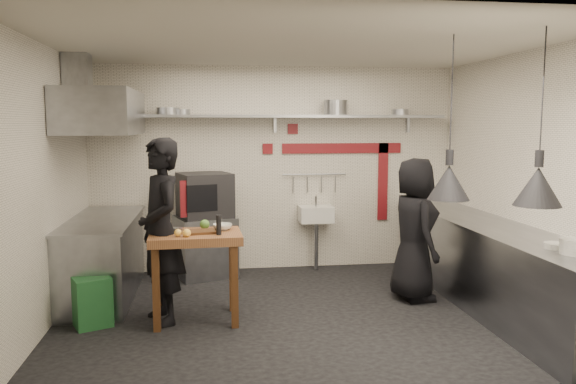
{
  "coord_description": "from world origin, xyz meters",
  "views": [
    {
      "loc": [
        -0.9,
        -5.61,
        2.02
      ],
      "look_at": [
        -0.07,
        0.3,
        1.29
      ],
      "focal_mm": 35.0,
      "sensor_mm": 36.0,
      "label": 1
    }
  ],
  "objects": [
    {
      "name": "floor",
      "position": [
        0.0,
        0.0,
        0.0
      ],
      "size": [
        5.0,
        5.0,
        0.0
      ],
      "primitive_type": "plane",
      "color": "black",
      "rests_on": "ground"
    },
    {
      "name": "ceiling",
      "position": [
        0.0,
        0.0,
        2.8
      ],
      "size": [
        5.0,
        5.0,
        0.0
      ],
      "primitive_type": "plane",
      "color": "beige",
      "rests_on": "floor"
    },
    {
      "name": "wall_back",
      "position": [
        0.0,
        2.1,
        1.4
      ],
      "size": [
        5.0,
        0.04,
        2.8
      ],
      "primitive_type": "cube",
      "color": "silver",
      "rests_on": "floor"
    },
    {
      "name": "wall_front",
      "position": [
        0.0,
        -2.1,
        1.4
      ],
      "size": [
        5.0,
        0.04,
        2.8
      ],
      "primitive_type": "cube",
      "color": "silver",
      "rests_on": "floor"
    },
    {
      "name": "wall_left",
      "position": [
        -2.5,
        0.0,
        1.4
      ],
      "size": [
        0.04,
        4.2,
        2.8
      ],
      "primitive_type": "cube",
      "color": "silver",
      "rests_on": "floor"
    },
    {
      "name": "wall_right",
      "position": [
        2.5,
        0.0,
        1.4
      ],
      "size": [
        0.04,
        4.2,
        2.8
      ],
      "primitive_type": "cube",
      "color": "silver",
      "rests_on": "floor"
    },
    {
      "name": "red_band_horiz",
      "position": [
        0.95,
        2.08,
        1.68
      ],
      "size": [
        1.7,
        0.02,
        0.14
      ],
      "primitive_type": "cube",
      "color": "maroon",
      "rests_on": "wall_back"
    },
    {
      "name": "red_band_vert",
      "position": [
        1.55,
        2.08,
        1.2
      ],
      "size": [
        0.14,
        0.02,
        1.1
      ],
      "primitive_type": "cube",
      "color": "maroon",
      "rests_on": "wall_back"
    },
    {
      "name": "red_tile_a",
      "position": [
        0.25,
        2.08,
        1.95
      ],
      "size": [
        0.14,
        0.02,
        0.14
      ],
      "primitive_type": "cube",
      "color": "maroon",
      "rests_on": "wall_back"
    },
    {
      "name": "red_tile_b",
      "position": [
        -0.1,
        2.08,
        1.68
      ],
      "size": [
        0.14,
        0.02,
        0.14
      ],
      "primitive_type": "cube",
      "color": "maroon",
      "rests_on": "wall_back"
    },
    {
      "name": "back_shelf",
      "position": [
        0.0,
        1.92,
        2.12
      ],
      "size": [
        4.6,
        0.34,
        0.04
      ],
      "primitive_type": "cube",
      "color": "gray",
      "rests_on": "wall_back"
    },
    {
      "name": "shelf_bracket_left",
      "position": [
        -1.9,
        2.07,
        2.02
      ],
      "size": [
        0.04,
        0.06,
        0.24
      ],
      "primitive_type": "cube",
      "color": "gray",
      "rests_on": "wall_back"
    },
    {
      "name": "shelf_bracket_mid",
      "position": [
        0.0,
        2.07,
        2.02
      ],
      "size": [
        0.04,
        0.06,
        0.24
      ],
      "primitive_type": "cube",
      "color": "gray",
      "rests_on": "wall_back"
    },
    {
      "name": "shelf_bracket_right",
      "position": [
        1.9,
        2.07,
        2.02
      ],
      "size": [
        0.04,
        0.06,
        0.24
      ],
      "primitive_type": "cube",
      "color": "gray",
      "rests_on": "wall_back"
    },
    {
      "name": "pan_far_left",
      "position": [
        -1.42,
        1.92,
        2.19
      ],
      "size": [
        0.36,
        0.36,
        0.09
      ],
      "primitive_type": "cylinder",
      "rotation": [
        0.0,
        0.0,
        0.29
      ],
      "color": "gray",
      "rests_on": "back_shelf"
    },
    {
      "name": "pan_mid_left",
      "position": [
        -1.25,
        1.92,
        2.18
      ],
      "size": [
        0.27,
        0.27,
        0.07
      ],
      "primitive_type": "cylinder",
      "rotation": [
        0.0,
        0.0,
        -0.28
      ],
      "color": "gray",
      "rests_on": "back_shelf"
    },
    {
      "name": "stock_pot",
      "position": [
        0.81,
        1.92,
        2.24
      ],
      "size": [
        0.34,
        0.34,
        0.2
      ],
      "primitive_type": "cylinder",
      "rotation": [
        0.0,
        0.0,
        0.05
      ],
      "color": "gray",
      "rests_on": "back_shelf"
    },
    {
      "name": "pan_right",
      "position": [
        1.73,
        1.92,
        2.18
      ],
      "size": [
        0.27,
        0.27,
        0.08
      ],
      "primitive_type": "cylinder",
      "rotation": [
        0.0,
        0.0,
        0.21
      ],
      "color": "gray",
      "rests_on": "back_shelf"
    },
    {
      "name": "oven_stand",
      "position": [
        -0.97,
        1.8,
        0.4
      ],
      "size": [
        0.89,
        0.84,
        0.8
      ],
      "primitive_type": "cube",
      "rotation": [
        0.0,
        0.0,
        0.3
      ],
      "color": "gray",
      "rests_on": "floor"
    },
    {
      "name": "combi_oven",
      "position": [
        -0.97,
        1.77,
        1.09
      ],
      "size": [
        0.78,
        0.75,
        0.58
      ],
      "primitive_type": "cube",
      "rotation": [
        0.0,
        0.0,
        0.3
      ],
      "color": "black",
      "rests_on": "oven_stand"
    },
    {
      "name": "oven_door",
      "position": [
        -1.02,
        1.48,
        1.09
      ],
      "size": [
        0.49,
        0.18,
        0.46
      ],
      "primitive_type": "cube",
      "rotation": [
        0.0,
        0.0,
        0.3
      ],
      "color": "maroon",
      "rests_on": "combi_oven"
    },
    {
      "name": "oven_glass",
      "position": [
        -1.0,
        1.46,
        1.09
      ],
      "size": [
        0.38,
        0.14,
        0.34
      ],
      "primitive_type": "cube",
      "rotation": [
        0.0,
        0.0,
        0.3
      ],
      "color": "black",
      "rests_on": "oven_door"
    },
    {
      "name": "hand_sink",
      "position": [
        0.55,
        1.92,
        0.78
      ],
      "size": [
        0.46,
        0.34,
        0.22
      ],
      "primitive_type": "cube",
      "color": "silver",
      "rests_on": "wall_back"
    },
    {
      "name": "sink_tap",
      "position": [
        0.55,
        1.92,
        0.96
      ],
      "size": [
        0.03,
        0.03,
        0.14
      ],
      "primitive_type": "cylinder",
      "color": "gray",
      "rests_on": "hand_sink"
    },
    {
      "name": "sink_drain",
      "position": [
        0.55,
        1.88,
        0.34
      ],
      "size": [
        0.06,
        0.06,
        0.66
      ],
      "primitive_type": "cylinder",
      "color": "gray",
      "rests_on": "floor"
    },
    {
      "name": "utensil_rail",
      "position": [
        0.55,
        2.06,
        1.32
      ],
      "size": [
        0.9,
        0.02,
        0.02
      ],
      "primitive_type": "cylinder",
      "rotation": [
        0.0,
        1.57,
        0.0
      ],
      "color": "gray",
      "rests_on": "wall_back"
    },
    {
      "name": "counter_right",
      "position": [
        2.15,
        0.0,
        0.45
      ],
      "size": [
        0.7,
        3.8,
        0.9
      ],
      "primitive_type": "cube",
      "color": "gray",
      "rests_on": "floor"
    },
    {
      "name": "counter_right_top",
      "position": [
        2.15,
        0.0,
        0.92
      ],
      "size": [
        0.76,
        3.9,
        0.03
      ],
      "primitive_type": "cube",
      "color": "gray",
      "rests_on": "counter_right"
    },
    {
      "name": "plate_stack",
      "position": [
        2.12,
        -1.38,
        1.0
      ],
      "size": [
        0.3,
        0.3,
        0.13
      ],
      "primitive_type": "cylinder",
      "rotation": [
        0.0,
        0.0,
        0.4
      ],
      "color": "silver",
      "rests_on": "counter_right_top"
    },
    {
      "name": "small_bowl_right",
      "position": [
        2.1,
        -1.16,
        0.96
      ],
      "size": [
        0.26,
        0.26,
        0.05
      ],
      "primitive_type": "cylinder",
      "rotation": [
        0.0,
        0.0,
        -0.43
      ],
      "color": "silver",
      "rests_on": "counter_right_top"
    },
    {
      "name": "counter_left",
      "position": [
        -2.15,
        1.05,
        0.45
      ],
      "size": [
        0.7,
        1.9,
        0.9
      ],
      "primitive_type": "cube",
      "color": "gray",
      "rests_on": "floor"
    },
    {
      "name": "counter_left_top",
      "position": [
        -2.15,
        1.05,
        0.92
      ],
      "size": [
        0.76,
        2.0,
        0.03
      ],
      "primitive_type": "cube",
      "color": "gray",
      "rests_on": "counter_left"
    },
    {
      "name": "extractor_hood",
      "position": [
        -2.1,
        1.05,
        2.15
      ],
      "size": [
        0.78,
        1.6,
        0.5
      ],
      "primitive_type": "cube",
      "color": "gray",
      "rests_on": "ceiling"
    },
    {
      "name": "hood_duct",
      "position": [
        -2.35,
        1.05,
        2.55
      ],
      "size": [
        0.28,
        0.28,
        0.5
      ],
      "primitive_type": "cube",
      "color": "gray",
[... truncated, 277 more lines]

